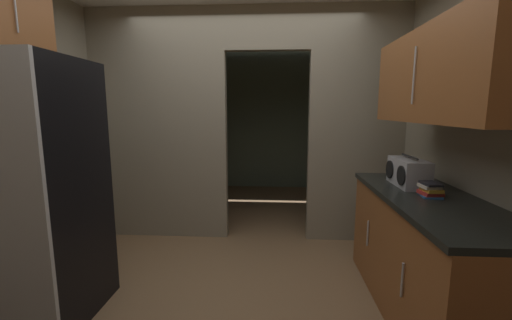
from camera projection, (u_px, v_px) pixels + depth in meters
name	position (u px, v px, depth m)	size (l,w,h in m)	color
ground	(230.00, 301.00, 2.54)	(20.00, 20.00, 0.00)	brown
kitchen_partition	(239.00, 121.00, 3.65)	(3.52, 0.12, 2.60)	gray
adjoining_room_shell	(255.00, 121.00, 5.43)	(3.52, 2.61, 2.60)	slate
refrigerator	(34.00, 193.00, 2.24)	(0.73, 0.79, 1.84)	black
lower_cabinet_run	(426.00, 257.00, 2.32)	(0.64, 1.70, 0.89)	brown
upper_cabinet_counterside	(442.00, 75.00, 2.12)	(0.36, 1.53, 0.62)	brown
boombox	(408.00, 172.00, 2.57)	(0.21, 0.42, 0.24)	#B2B2B7
book_stack	(430.00, 190.00, 2.25)	(0.14, 0.16, 0.10)	#2D609E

